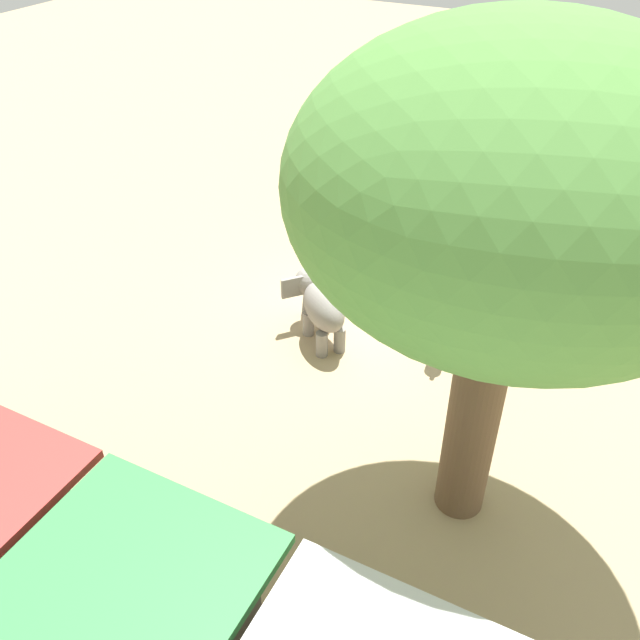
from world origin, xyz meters
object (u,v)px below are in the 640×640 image
Objects in this scene: person_handler at (442,318)px; shade_tree_main at (514,197)px; elephant at (320,304)px; picnic_table_near at (365,180)px; wooden_bench at (480,288)px.

shade_tree_main is at bearing 99.19° from person_handler.
elephant is 2.41m from person_handler.
shade_tree_main is 11.50m from picnic_table_near.
person_handler is 2.13m from wooden_bench.
picnic_table_near is at bearing -32.55° from elephant.
elephant is 0.87× the size of picnic_table_near.
person_handler is (-2.36, -0.47, 0.13)m from elephant.
picnic_table_near is (4.14, -5.73, -0.36)m from person_handler.
elephant reaches higher than picnic_table_near.
shade_tree_main is (-1.46, 3.22, 4.21)m from person_handler.
person_handler is 7.07m from picnic_table_near.
wooden_bench is (-0.20, -2.06, -0.48)m from person_handler.
elephant is 1.07× the size of person_handler.
shade_tree_main is at bearing 6.97° from picnic_table_near.
elephant is 0.24× the size of shade_tree_main.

